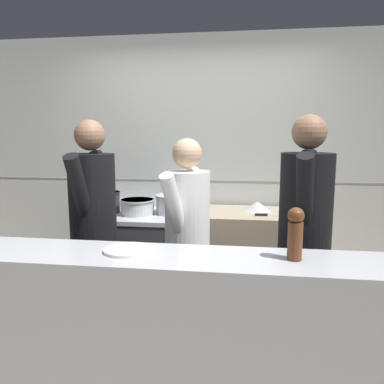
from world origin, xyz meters
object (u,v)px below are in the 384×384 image
object	(u,v)px
stock_pot	(108,201)
sauce_pot	(137,206)
chefs_knife	(272,215)
mixing_bowl_steel	(257,206)
oven_range	(140,257)
chef_head_cook	(93,221)
chef_line	(305,229)
chef_sous	(187,236)
plated_dish_main	(127,250)
pepper_mill	(295,232)
braising_pot	(173,204)

from	to	relation	value
stock_pot	sauce_pot	size ratio (longest dim) A/B	0.74
stock_pot	chefs_knife	size ratio (longest dim) A/B	0.65
mixing_bowl_steel	oven_range	bearing A→B (deg)	-176.92
chef_head_cook	chef_line	xyz separation A→B (m)	(1.56, -0.08, 0.01)
oven_range	chef_sous	world-z (taller)	chef_sous
plated_dish_main	chef_line	size ratio (longest dim) A/B	0.15
oven_range	chef_head_cook	size ratio (longest dim) A/B	0.61
pepper_mill	chef_line	size ratio (longest dim) A/B	0.16
oven_range	chef_line	xyz separation A→B (m)	(1.41, -0.83, 0.54)
braising_pot	mixing_bowl_steel	size ratio (longest dim) A/B	1.23
stock_pot	oven_range	bearing A→B (deg)	-3.08
braising_pot	mixing_bowl_steel	xyz separation A→B (m)	(0.80, 0.02, -0.01)
oven_range	mixing_bowl_steel	xyz separation A→B (m)	(1.12, 0.06, 0.52)
oven_range	chef_head_cook	bearing A→B (deg)	-101.49
chefs_knife	oven_range	bearing A→B (deg)	173.66
mixing_bowl_steel	pepper_mill	xyz separation A→B (m)	(0.14, -1.50, 0.15)
pepper_mill	chef_sous	xyz separation A→B (m)	(-0.67, 0.62, -0.22)
chefs_knife	chef_line	bearing A→B (deg)	-76.56
chef_sous	chef_line	size ratio (longest dim) A/B	0.91
pepper_mill	chef_sous	size ratio (longest dim) A/B	0.18
mixing_bowl_steel	chefs_knife	size ratio (longest dim) A/B	0.71
mixing_bowl_steel	chef_head_cook	distance (m)	1.51
oven_range	braising_pot	world-z (taller)	braising_pot
sauce_pot	chef_line	size ratio (longest dim) A/B	0.19
plated_dish_main	chef_sous	distance (m)	0.66
sauce_pot	chef_line	xyz separation A→B (m)	(1.42, -0.79, 0.03)
braising_pot	chef_head_cook	xyz separation A→B (m)	(-0.47, -0.79, -0.00)
sauce_pot	chefs_knife	size ratio (longest dim) A/B	0.88
chefs_knife	plated_dish_main	world-z (taller)	plated_dish_main
chef_line	stock_pot	bearing A→B (deg)	165.93
chefs_knife	chef_head_cook	world-z (taller)	chef_head_cook
stock_pot	sauce_pot	world-z (taller)	stock_pot
stock_pot	chefs_knife	distance (m)	1.57
chef_head_cook	chef_sous	xyz separation A→B (m)	(0.74, -0.06, -0.08)
stock_pot	mixing_bowl_steel	xyz separation A→B (m)	(1.44, 0.04, -0.02)
chef_line	chefs_knife	bearing A→B (deg)	115.55
oven_range	mixing_bowl_steel	bearing A→B (deg)	3.08
braising_pot	chef_sous	distance (m)	0.90
mixing_bowl_steel	plated_dish_main	world-z (taller)	mixing_bowl_steel
pepper_mill	chef_line	bearing A→B (deg)	76.30
oven_range	braising_pot	bearing A→B (deg)	7.01
chef_sous	chef_line	xyz separation A→B (m)	(0.82, -0.02, 0.09)
plated_dish_main	mixing_bowl_steel	bearing A→B (deg)	61.96
chef_head_cook	pepper_mill	bearing A→B (deg)	-25.64
chef_sous	pepper_mill	bearing A→B (deg)	-25.23
chef_head_cook	chef_sous	distance (m)	0.75
braising_pot	chef_sous	xyz separation A→B (m)	(0.27, -0.85, -0.08)
chef_sous	chef_line	world-z (taller)	chef_line
chef_sous	chef_line	bearing A→B (deg)	16.12
plated_dish_main	chef_sous	bearing A→B (deg)	67.03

